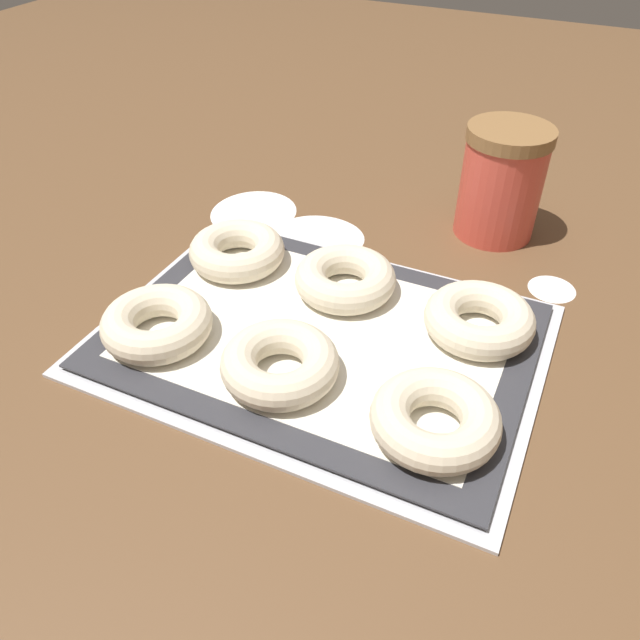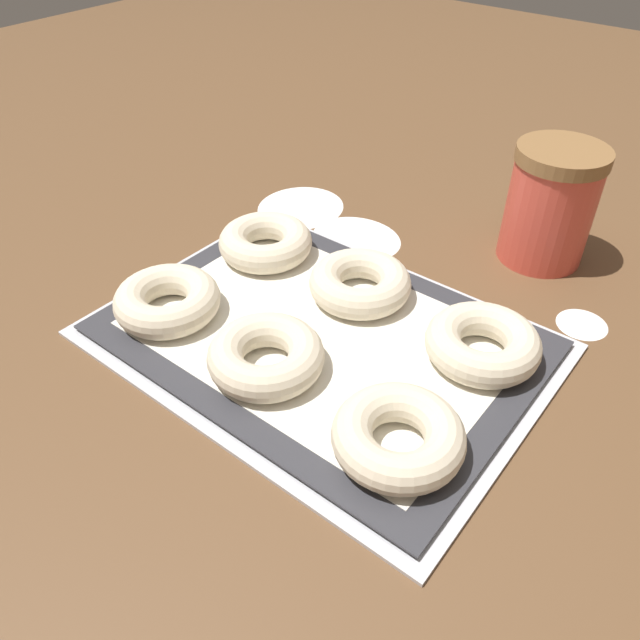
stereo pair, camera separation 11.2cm
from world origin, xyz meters
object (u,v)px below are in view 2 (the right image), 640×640
(bagel_back_left, at_px, (266,242))
(bagel_back_center, at_px, (360,283))
(bagel_front_right, at_px, (398,436))
(bagel_back_right, at_px, (483,343))
(baking_tray, at_px, (320,338))
(flour_canister, at_px, (550,205))
(bagel_front_center, at_px, (266,356))
(bagel_front_left, at_px, (167,300))

(bagel_back_left, relative_size, bagel_back_center, 1.00)
(bagel_front_right, distance_m, bagel_back_right, 0.15)
(bagel_back_left, bearing_deg, baking_tray, -27.71)
(bagel_back_left, xyz_separation_m, flour_canister, (0.25, 0.22, 0.04))
(bagel_front_center, bearing_deg, bagel_front_left, -179.71)
(baking_tray, height_order, bagel_back_right, bagel_back_right)
(bagel_back_right, distance_m, flour_canister, 0.23)
(bagel_front_right, height_order, bagel_back_center, same)
(bagel_back_center, bearing_deg, bagel_front_center, -90.41)
(bagel_front_left, relative_size, bagel_back_center, 1.00)
(bagel_back_center, distance_m, flour_canister, 0.25)
(bagel_back_right, bearing_deg, flour_canister, 98.79)
(baking_tray, xyz_separation_m, bagel_back_left, (-0.14, 0.07, 0.02))
(bagel_front_left, distance_m, flour_canister, 0.45)
(bagel_front_center, relative_size, bagel_front_right, 1.00)
(bagel_front_center, distance_m, bagel_back_right, 0.21)
(bagel_front_left, height_order, bagel_back_center, same)
(bagel_front_right, xyz_separation_m, bagel_back_right, (0.00, 0.15, 0.00))
(bagel_front_left, relative_size, bagel_back_left, 1.00)
(bagel_front_left, bearing_deg, bagel_back_left, 88.64)
(bagel_back_right, bearing_deg, bagel_front_left, -153.67)
(bagel_front_right, distance_m, bagel_back_left, 0.32)
(bagel_back_center, height_order, bagel_back_right, same)
(bagel_back_left, bearing_deg, bagel_front_left, -91.36)
(flour_canister, bearing_deg, bagel_back_right, -81.21)
(baking_tray, bearing_deg, bagel_back_center, 94.19)
(bagel_front_left, relative_size, bagel_back_right, 1.00)
(bagel_front_right, xyz_separation_m, bagel_back_center, (-0.15, 0.15, 0.00))
(bagel_front_center, relative_size, bagel_back_right, 1.00)
(baking_tray, distance_m, bagel_front_left, 0.16)
(bagel_front_center, distance_m, bagel_back_center, 0.15)
(bagel_front_left, bearing_deg, bagel_front_center, 0.29)
(bagel_front_center, height_order, bagel_back_left, same)
(flour_canister, bearing_deg, baking_tray, -110.66)
(bagel_back_right, bearing_deg, bagel_front_right, -90.32)
(baking_tray, bearing_deg, flour_canister, 69.34)
(bagel_front_left, xyz_separation_m, bagel_back_right, (0.29, 0.14, 0.00))
(bagel_front_right, height_order, bagel_back_left, same)
(baking_tray, relative_size, bagel_back_left, 3.97)
(baking_tray, xyz_separation_m, bagel_front_center, (-0.01, -0.07, 0.02))
(flour_canister, bearing_deg, bagel_front_left, -124.93)
(bagel_front_right, bearing_deg, bagel_back_left, 151.92)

